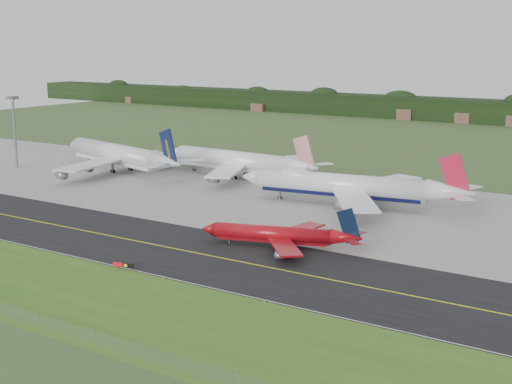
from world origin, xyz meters
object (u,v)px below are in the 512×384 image
object	(u,v)px
jet_red_737	(281,235)
floodlight_mast	(14,119)
jet_navy_gold	(121,155)
taxiway_sign	(123,265)
jet_star_tail	(240,162)
jet_ba_747	(349,186)

from	to	relation	value
jet_red_737	floodlight_mast	size ratio (longest dim) A/B	1.39
jet_navy_gold	floodlight_mast	bearing A→B (deg)	-159.93
jet_navy_gold	taxiway_sign	world-z (taller)	jet_navy_gold
jet_navy_gold	jet_star_tail	size ratio (longest dim) A/B	1.10
jet_red_737	taxiway_sign	distance (m)	34.54
jet_red_737	floodlight_mast	distance (m)	133.29
jet_red_737	jet_star_tail	distance (m)	79.85
jet_navy_gold	floodlight_mast	world-z (taller)	floodlight_mast
jet_ba_747	taxiway_sign	size ratio (longest dim) A/B	15.30
jet_ba_747	jet_star_tail	size ratio (longest dim) A/B	1.07
jet_ba_747	jet_star_tail	bearing A→B (deg)	159.29
jet_red_737	floodlight_mast	xyz separation A→B (m)	(-127.96, 34.46, 14.32)
jet_ba_747	jet_navy_gold	xyz separation A→B (m)	(-86.41, 5.02, 0.13)
jet_navy_gold	jet_star_tail	xyz separation A→B (m)	(39.40, 12.75, -0.35)
jet_star_tail	floodlight_mast	distance (m)	81.21
jet_red_737	taxiway_sign	world-z (taller)	jet_red_737
floodlight_mast	taxiway_sign	xyz separation A→B (m)	(110.95, -64.48, -15.92)
jet_star_tail	jet_ba_747	bearing A→B (deg)	-20.71
jet_ba_747	jet_star_tail	distance (m)	50.25
floodlight_mast	taxiway_sign	world-z (taller)	floodlight_mast
jet_navy_gold	jet_star_tail	distance (m)	41.42
jet_star_tail	taxiway_sign	xyz separation A→B (m)	(34.95, -90.59, -4.21)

